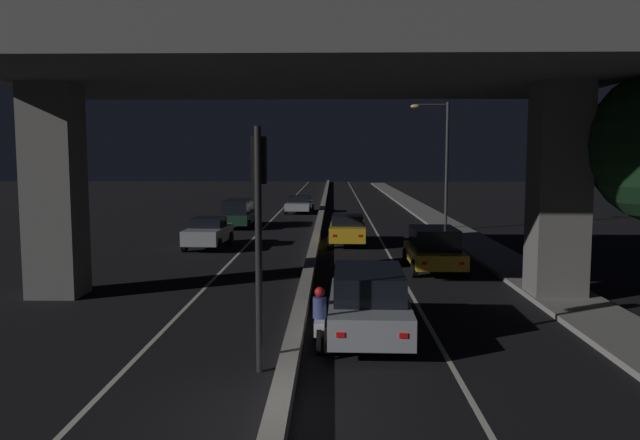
% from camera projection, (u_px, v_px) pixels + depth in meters
% --- Properties ---
extents(ground_plane, '(200.00, 200.00, 0.00)m').
position_uv_depth(ground_plane, '(279.00, 420.00, 10.48)').
color(ground_plane, black).
extents(lane_line_left_inner, '(0.12, 126.00, 0.00)m').
position_uv_depth(lane_line_left_inner, '(274.00, 217.00, 45.36)').
color(lane_line_left_inner, beige).
rests_on(lane_line_left_inner, ground_plane).
extents(lane_line_right_inner, '(0.12, 126.00, 0.00)m').
position_uv_depth(lane_line_right_inner, '(368.00, 217.00, 45.21)').
color(lane_line_right_inner, beige).
rests_on(lane_line_right_inner, ground_plane).
extents(median_divider, '(0.39, 126.00, 0.34)m').
position_uv_depth(median_divider, '(321.00, 215.00, 45.27)').
color(median_divider, gray).
rests_on(median_divider, ground_plane).
extents(sidewalk_right, '(2.15, 126.00, 0.16)m').
position_uv_depth(sidewalk_right, '(449.00, 228.00, 38.14)').
color(sidewalk_right, gray).
rests_on(sidewalk_right, ground_plane).
extents(elevated_overpass, '(19.36, 11.06, 9.54)m').
position_uv_depth(elevated_overpass, '(304.00, 58.00, 18.92)').
color(elevated_overpass, '#5B5956').
rests_on(elevated_overpass, ground_plane).
extents(traffic_light_left_of_median, '(0.30, 0.49, 5.01)m').
position_uv_depth(traffic_light_left_of_median, '(259.00, 206.00, 12.58)').
color(traffic_light_left_of_median, black).
rests_on(traffic_light_left_of_median, ground_plane).
extents(street_lamp, '(2.29, 0.32, 7.60)m').
position_uv_depth(street_lamp, '(441.00, 155.00, 36.95)').
color(street_lamp, '#2D2D30').
rests_on(street_lamp, ground_plane).
extents(car_silver_lead, '(2.12, 4.62, 1.66)m').
position_uv_depth(car_silver_lead, '(368.00, 302.00, 15.28)').
color(car_silver_lead, gray).
rests_on(car_silver_lead, ground_plane).
extents(car_taxi_yellow_second, '(2.04, 4.19, 1.67)m').
position_uv_depth(car_taxi_yellow_second, '(434.00, 248.00, 24.09)').
color(car_taxi_yellow_second, gold).
rests_on(car_taxi_yellow_second, ground_plane).
extents(car_taxi_yellow_third, '(1.98, 4.13, 1.51)m').
position_uv_depth(car_taxi_yellow_third, '(347.00, 229.00, 31.23)').
color(car_taxi_yellow_third, gold).
rests_on(car_taxi_yellow_third, ground_plane).
extents(car_silver_lead_oncoming, '(1.95, 4.00, 1.50)m').
position_uv_depth(car_silver_lead_oncoming, '(208.00, 232.00, 30.06)').
color(car_silver_lead_oncoming, gray).
rests_on(car_silver_lead_oncoming, ground_plane).
extents(car_dark_green_second_oncoming, '(1.95, 4.38, 1.74)m').
position_uv_depth(car_dark_green_second_oncoming, '(238.00, 213.00, 38.81)').
color(car_dark_green_second_oncoming, black).
rests_on(car_dark_green_second_oncoming, ground_plane).
extents(car_silver_third_oncoming, '(2.17, 4.25, 1.34)m').
position_uv_depth(car_silver_third_oncoming, '(299.00, 204.00, 48.88)').
color(car_silver_third_oncoming, gray).
rests_on(car_silver_third_oncoming, ground_plane).
extents(motorcycle_white_filtering_near, '(0.32, 1.91, 1.40)m').
position_uv_depth(motorcycle_white_filtering_near, '(320.00, 321.00, 14.49)').
color(motorcycle_white_filtering_near, black).
rests_on(motorcycle_white_filtering_near, ground_plane).
extents(pedestrian_on_sidewalk, '(0.35, 0.35, 1.78)m').
position_uv_depth(pedestrian_on_sidewalk, '(553.00, 264.00, 19.47)').
color(pedestrian_on_sidewalk, black).
rests_on(pedestrian_on_sidewalk, sidewalk_right).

